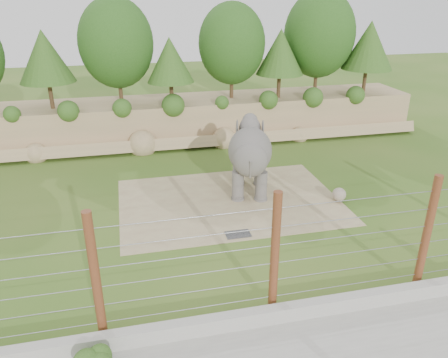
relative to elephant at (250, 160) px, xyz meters
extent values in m
plane|color=#34651A|center=(-1.66, -3.79, -1.65)|extent=(90.00, 90.00, 0.00)
cube|color=#9B845F|center=(-1.66, 9.21, -0.40)|extent=(30.00, 4.00, 2.50)
cube|color=#9B845F|center=(-1.66, 6.91, -1.30)|extent=(30.00, 1.37, 1.07)
cylinder|color=#3F2B19|center=(-9.66, 8.71, 1.64)|extent=(0.24, 0.24, 1.58)
sphere|color=#1A4214|center=(-9.66, 8.71, 3.77)|extent=(3.60, 3.60, 3.60)
cylinder|color=#3F2B19|center=(-5.66, 9.21, 1.81)|extent=(0.24, 0.24, 1.92)
sphere|color=#1A4214|center=(-5.66, 9.21, 4.42)|extent=(4.40, 4.40, 4.40)
cylinder|color=#3F2B19|center=(-2.66, 8.01, 1.55)|extent=(0.24, 0.24, 1.40)
sphere|color=#1A4214|center=(-2.66, 8.01, 3.45)|extent=(3.20, 3.20, 3.20)
cylinder|color=#3F2B19|center=(1.34, 9.01, 1.76)|extent=(0.24, 0.24, 1.82)
sphere|color=#1A4214|center=(1.34, 9.01, 4.23)|extent=(4.16, 4.16, 4.16)
cylinder|color=#3F2B19|center=(4.34, 8.41, 1.60)|extent=(0.24, 0.24, 1.50)
sphere|color=#1A4214|center=(4.34, 8.41, 3.64)|extent=(3.44, 3.44, 3.44)
cylinder|color=#3F2B19|center=(7.34, 9.41, 1.86)|extent=(0.24, 0.24, 2.03)
sphere|color=#1A4214|center=(7.34, 9.41, 4.62)|extent=(4.64, 4.64, 4.64)
cylinder|color=#3F2B19|center=(10.34, 8.21, 1.67)|extent=(0.24, 0.24, 1.64)
sphere|color=#1A4214|center=(10.34, 8.21, 3.90)|extent=(3.76, 3.76, 3.76)
cube|color=tan|center=(-1.16, -0.79, -1.64)|extent=(10.00, 7.00, 0.02)
cube|color=#262628|center=(-1.55, -3.79, -1.62)|extent=(1.00, 0.60, 0.03)
sphere|color=gray|center=(3.75, -1.91, -1.31)|extent=(0.63, 0.63, 0.63)
cube|color=#A4A199|center=(-1.66, -8.79, -1.40)|extent=(26.00, 0.35, 0.50)
cylinder|color=#5B2714|center=(-6.66, -8.29, 0.35)|extent=(0.26, 0.26, 4.00)
cylinder|color=#5B2714|center=(-1.66, -8.29, 0.35)|extent=(0.26, 0.26, 4.00)
cylinder|color=#5B2714|center=(3.34, -8.29, 0.35)|extent=(0.26, 0.26, 4.00)
cylinder|color=gray|center=(-1.66, -8.29, -1.15)|extent=(20.00, 0.02, 0.02)
cylinder|color=gray|center=(-1.66, -8.29, -0.55)|extent=(20.00, 0.02, 0.02)
cylinder|color=gray|center=(-1.66, -8.29, 0.05)|extent=(20.00, 0.02, 0.02)
cylinder|color=gray|center=(-1.66, -8.29, 0.65)|extent=(20.00, 0.02, 0.02)
cylinder|color=gray|center=(-1.66, -8.29, 1.25)|extent=(20.00, 0.02, 0.02)
cylinder|color=gray|center=(-1.66, -8.29, 1.85)|extent=(20.00, 0.02, 0.02)
camera|label=1|loc=(-5.49, -18.34, 7.39)|focal=35.00mm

